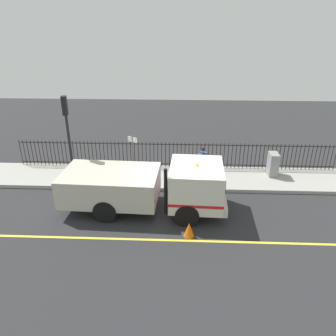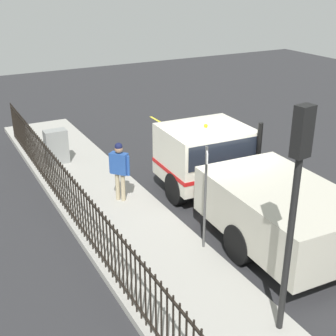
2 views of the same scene
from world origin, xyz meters
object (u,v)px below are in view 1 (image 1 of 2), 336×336
Objects in this scene: traffic_light_near at (67,124)px; utility_cabinet at (273,164)px; street_sign at (133,156)px; worker_standing at (202,160)px; work_truck at (155,184)px; traffic_cone at (189,230)px.

traffic_light_near is 10.36m from utility_cabinet.
worker_standing is at bearing -76.47° from street_sign.
work_truck is at bearing 120.03° from utility_cabinet.
traffic_light_near is at bearing -113.05° from work_truck.
street_sign is at bearing 35.22° from traffic_cone.
traffic_light_near reaches higher than worker_standing.
utility_cabinet is 6.87m from traffic_cone.
work_truck is at bearing 9.65° from worker_standing.
traffic_light_near is (1.97, 4.14, 2.01)m from work_truck.
work_truck is 3.95× the size of worker_standing.
work_truck reaches higher than utility_cabinet.
street_sign reaches higher than work_truck.
street_sign reaches higher than worker_standing.
traffic_cone is at bearing 47.39° from traffic_light_near.
work_truck reaches higher than worker_standing.
street_sign is at bearing -144.72° from work_truck.
traffic_light_near reaches higher than traffic_cone.
work_truck is 5.88× the size of utility_cabinet.
worker_standing is (2.54, -2.14, 0.06)m from work_truck.
work_truck is 3.33m from worker_standing.
utility_cabinet is (1.40, -9.97, -2.44)m from traffic_light_near.
street_sign is (3.65, 2.58, 1.49)m from traffic_cone.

